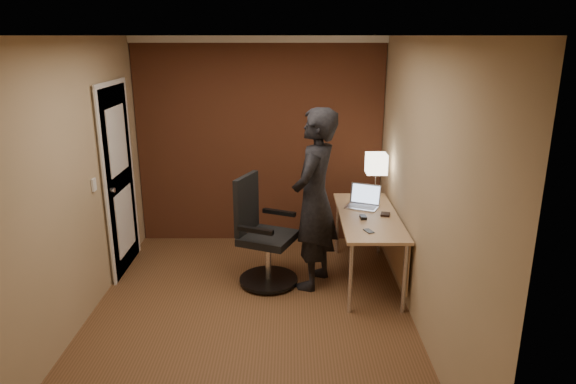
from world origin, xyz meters
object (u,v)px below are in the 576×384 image
(office_chair, at_px, (262,238))
(person, at_px, (314,200))
(desk_lamp, at_px, (376,164))
(phone, at_px, (369,231))
(wallet, at_px, (385,214))
(desk, at_px, (375,226))
(laptop, at_px, (364,201))
(mouse, at_px, (363,217))

(office_chair, xyz_separation_m, person, (0.54, -0.03, 0.43))
(desk_lamp, xyz_separation_m, phone, (-0.20, -0.96, -0.41))
(desk_lamp, height_order, wallet, desk_lamp)
(desk, relative_size, wallet, 13.64)
(desk_lamp, height_order, laptop, desk_lamp)
(desk, xyz_separation_m, mouse, (-0.15, -0.12, 0.14))
(mouse, xyz_separation_m, office_chair, (-1.03, 0.05, -0.25))
(phone, bearing_deg, desk, 51.56)
(wallet, height_order, office_chair, office_chair)
(laptop, xyz_separation_m, office_chair, (-1.09, -0.35, -0.30))
(phone, xyz_separation_m, office_chair, (-1.03, 0.40, -0.24))
(desk_lamp, height_order, mouse, desk_lamp)
(desk, distance_m, phone, 0.51)
(wallet, xyz_separation_m, office_chair, (-1.27, -0.05, -0.24))
(phone, relative_size, person, 0.06)
(desk_lamp, xyz_separation_m, person, (-0.70, -0.59, -0.22))
(laptop, bearing_deg, phone, -94.04)
(person, bearing_deg, mouse, 110.42)
(laptop, height_order, mouse, laptop)
(mouse, relative_size, person, 0.05)
(office_chair, height_order, person, person)
(desk_lamp, xyz_separation_m, mouse, (-0.21, -0.61, -0.40))
(laptop, distance_m, person, 0.68)
(desk_lamp, relative_size, person, 0.29)
(mouse, distance_m, person, 0.52)
(desk_lamp, height_order, phone, desk_lamp)
(person, bearing_deg, office_chair, -70.31)
(desk, relative_size, phone, 13.04)
(laptop, xyz_separation_m, person, (-0.55, -0.38, 0.13))
(laptop, height_order, person, person)
(desk, xyz_separation_m, wallet, (0.10, -0.02, 0.14))
(laptop, height_order, office_chair, office_chair)
(mouse, bearing_deg, person, 174.30)
(desk, relative_size, laptop, 3.69)
(phone, height_order, office_chair, office_chair)
(laptop, height_order, wallet, laptop)
(laptop, distance_m, wallet, 0.35)
(desk_lamp, height_order, person, person)
(mouse, bearing_deg, phone, -92.74)
(wallet, bearing_deg, phone, -117.60)
(laptop, bearing_deg, mouse, -98.26)
(laptop, bearing_deg, person, -145.68)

